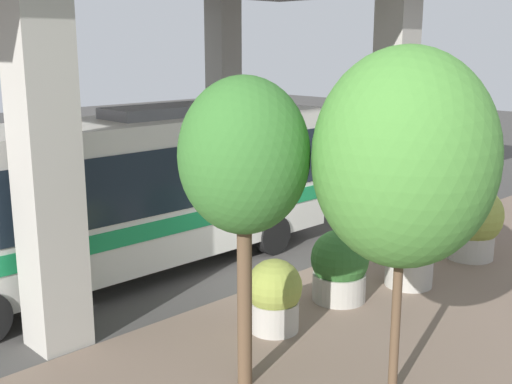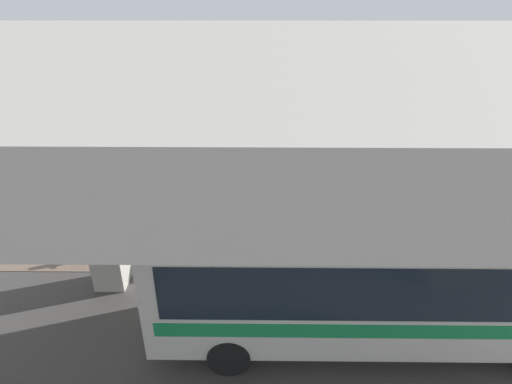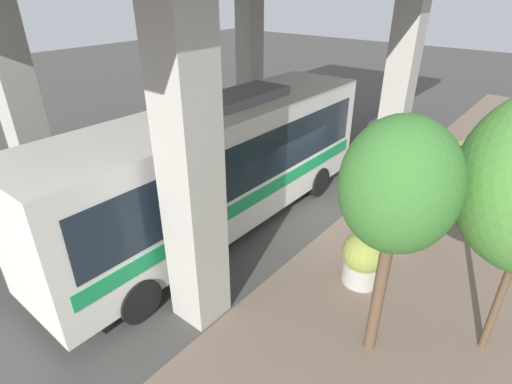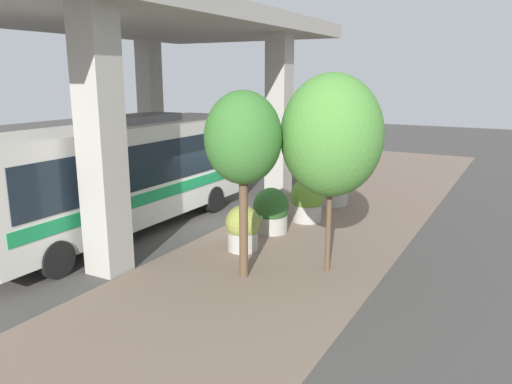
% 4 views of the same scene
% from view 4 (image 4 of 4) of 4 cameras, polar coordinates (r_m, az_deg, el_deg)
% --- Properties ---
extents(ground_plane, '(80.00, 80.00, 0.00)m').
position_cam_4_polar(ground_plane, '(17.42, -3.37, -3.83)').
color(ground_plane, '#474442').
rests_on(ground_plane, ground).
extents(sidewalk_strip, '(6.00, 40.00, 0.02)m').
position_cam_4_polar(sidewalk_strip, '(16.09, 5.75, -5.30)').
color(sidewalk_strip, '#7A6656').
rests_on(sidewalk_strip, ground).
extents(overpass, '(9.40, 18.06, 7.38)m').
position_cam_4_polar(overpass, '(19.15, -14.29, 16.80)').
color(overpass, '#ADA89E').
rests_on(overpass, ground).
extents(bus, '(2.62, 10.74, 3.81)m').
position_cam_4_polar(bus, '(16.75, -14.97, 2.31)').
color(bus, silver).
rests_on(bus, ground).
extents(fire_hydrant, '(0.41, 0.20, 0.88)m').
position_cam_4_polar(fire_hydrant, '(22.58, 6.65, 1.22)').
color(fire_hydrant, '#B21919').
rests_on(fire_hydrant, ground).
extents(planter_front, '(1.20, 1.20, 1.56)m').
position_cam_4_polar(planter_front, '(17.76, 5.86, -0.94)').
color(planter_front, '#ADA89E').
rests_on(planter_front, ground).
extents(planter_middle, '(1.51, 1.51, 1.85)m').
position_cam_4_polar(planter_middle, '(20.16, 8.89, 1.14)').
color(planter_middle, '#ADA89E').
rests_on(planter_middle, ground).
extents(planter_back, '(1.02, 1.02, 1.38)m').
position_cam_4_polar(planter_back, '(14.77, -1.54, -4.16)').
color(planter_back, '#ADA89E').
rests_on(planter_back, ground).
extents(planter_extra, '(1.19, 1.19, 1.51)m').
position_cam_4_polar(planter_extra, '(16.47, 1.72, -2.18)').
color(planter_extra, '#ADA89E').
rests_on(planter_extra, ground).
extents(street_tree_near, '(1.91, 1.91, 4.76)m').
position_cam_4_polar(street_tree_near, '(12.19, -1.49, 6.05)').
color(street_tree_near, brown).
rests_on(street_tree_near, ground).
extents(street_tree_far, '(2.59, 2.59, 5.18)m').
position_cam_4_polar(street_tree_far, '(12.72, 8.64, 6.39)').
color(street_tree_far, brown).
rests_on(street_tree_far, ground).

